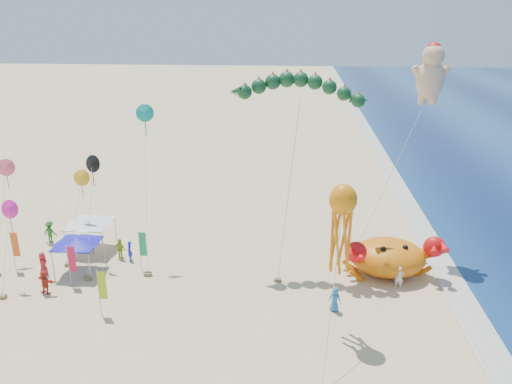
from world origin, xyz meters
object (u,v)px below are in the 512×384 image
(canopy_blue, at_px, (77,241))
(canopy_white, at_px, (89,221))
(cherub_kite, at_px, (431,73))
(dragon_kite, at_px, (299,93))
(octopus_kite, at_px, (342,222))
(crab_inflatable, at_px, (388,256))

(canopy_blue, bearing_deg, canopy_white, 98.87)
(cherub_kite, height_order, canopy_white, cherub_kite)
(canopy_white, bearing_deg, dragon_kite, -1.62)
(cherub_kite, xyz_separation_m, octopus_kite, (-6.97, -11.98, -7.03))
(cherub_kite, relative_size, octopus_kite, 1.75)
(crab_inflatable, bearing_deg, canopy_white, 174.71)
(crab_inflatable, bearing_deg, octopus_kite, -120.80)
(octopus_kite, bearing_deg, canopy_blue, 163.23)
(canopy_blue, distance_m, canopy_white, 3.72)
(dragon_kite, bearing_deg, cherub_kite, 18.52)
(dragon_kite, relative_size, octopus_kite, 1.51)
(canopy_blue, relative_size, canopy_white, 0.91)
(octopus_kite, bearing_deg, dragon_kite, 106.73)
(octopus_kite, distance_m, canopy_white, 21.60)
(canopy_white, bearing_deg, crab_inflatable, -5.29)
(crab_inflatable, height_order, canopy_white, crab_inflatable)
(canopy_white, bearing_deg, cherub_kite, 6.05)
(cherub_kite, height_order, octopus_kite, cherub_kite)
(canopy_blue, bearing_deg, crab_inflatable, 3.85)
(crab_inflatable, distance_m, canopy_white, 23.33)
(octopus_kite, height_order, canopy_white, octopus_kite)
(cherub_kite, xyz_separation_m, canopy_blue, (-25.39, -6.43, -11.57))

